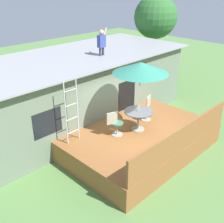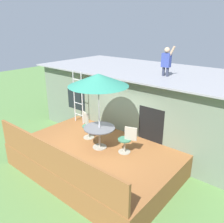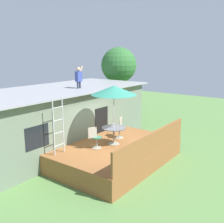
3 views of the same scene
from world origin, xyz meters
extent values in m
plane|color=#567F42|center=(0.00, 0.00, 0.00)|extent=(40.00, 40.00, 0.00)
cube|color=slate|center=(0.00, 3.60, 1.43)|extent=(10.00, 4.00, 2.86)
cube|color=#99999E|center=(0.00, 3.60, 2.89)|extent=(10.50, 4.50, 0.06)
cube|color=black|center=(-2.77, 1.61, 1.55)|extent=(1.10, 0.03, 0.90)
cube|color=black|center=(1.11, 1.61, 1.05)|extent=(1.00, 0.03, 2.00)
cube|color=brown|center=(0.00, 0.00, 0.40)|extent=(5.44, 3.75, 0.80)
cube|color=brown|center=(0.00, -1.83, 1.25)|extent=(5.34, 0.08, 0.90)
cylinder|color=#A59E8C|center=(0.05, 0.07, 0.82)|extent=(0.48, 0.48, 0.03)
cylinder|color=#A59E8C|center=(0.05, 0.07, 1.17)|extent=(0.07, 0.07, 0.71)
cylinder|color=#4C4C51|center=(0.05, 0.07, 1.53)|extent=(1.04, 1.04, 0.03)
cylinder|color=silver|center=(0.05, 0.07, 2.00)|extent=(0.04, 0.04, 2.40)
cone|color=#338C72|center=(0.05, 0.07, 3.15)|extent=(1.90, 1.90, 0.38)
cylinder|color=silver|center=(-2.36, 1.13, 1.90)|extent=(0.04, 0.04, 2.20)
cylinder|color=silver|center=(-1.88, 1.13, 1.90)|extent=(0.04, 0.04, 2.20)
cylinder|color=silver|center=(-2.12, 1.13, 1.15)|extent=(0.48, 0.03, 0.03)
cylinder|color=silver|center=(-2.12, 1.13, 1.65)|extent=(0.48, 0.03, 0.03)
cylinder|color=silver|center=(-2.12, 1.13, 2.15)|extent=(0.48, 0.03, 0.03)
cylinder|color=silver|center=(-2.12, 1.13, 2.65)|extent=(0.48, 0.03, 0.03)
cylinder|color=#33384C|center=(0.79, 2.84, 3.09)|extent=(0.10, 0.10, 0.34)
cylinder|color=#33384C|center=(0.95, 2.84, 3.09)|extent=(0.10, 0.10, 0.34)
cube|color=#384799|center=(0.87, 2.84, 3.51)|extent=(0.32, 0.20, 0.50)
sphere|color=tan|center=(0.87, 2.84, 3.87)|extent=(0.20, 0.20, 0.20)
cylinder|color=tan|center=(1.05, 2.84, 3.81)|extent=(0.26, 0.08, 0.44)
cylinder|color=#A59E8C|center=(-0.77, 0.35, 0.81)|extent=(0.40, 0.40, 0.02)
cylinder|color=#A59E8C|center=(-0.77, 0.35, 1.03)|extent=(0.06, 0.06, 0.44)
cylinder|color=#33664C|center=(-0.77, 0.35, 1.26)|extent=(0.44, 0.44, 0.04)
cube|color=#A59E8C|center=(-0.95, 0.42, 1.50)|extent=(0.39, 0.17, 0.44)
cylinder|color=#A59E8C|center=(0.88, 0.36, 0.81)|extent=(0.40, 0.40, 0.02)
cylinder|color=#A59E8C|center=(0.88, 0.36, 1.03)|extent=(0.06, 0.06, 0.44)
cylinder|color=#33664C|center=(0.88, 0.36, 1.26)|extent=(0.44, 0.44, 0.04)
cube|color=#A59E8C|center=(1.07, 0.43, 1.50)|extent=(0.39, 0.17, 0.44)
cylinder|color=brown|center=(6.82, 4.59, 1.65)|extent=(0.27, 0.27, 3.30)
sphere|color=#2D662D|center=(6.82, 4.59, 3.80)|extent=(2.50, 2.50, 2.50)
camera|label=1|loc=(-7.10, -5.68, 5.88)|focal=45.32mm
camera|label=2|loc=(4.90, -5.09, 4.76)|focal=37.62mm
camera|label=3|loc=(-8.80, -6.38, 4.68)|focal=42.73mm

